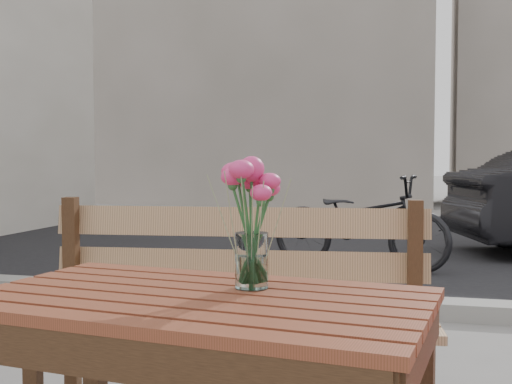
% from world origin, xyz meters
% --- Properties ---
extents(street, '(30.00, 8.12, 0.12)m').
position_xyz_m(street, '(0.00, 5.06, 0.03)').
color(street, black).
rests_on(street, ground).
extents(backdrop_buildings, '(15.50, 4.00, 8.00)m').
position_xyz_m(backdrop_buildings, '(0.17, 14.40, 3.60)').
color(backdrop_buildings, gray).
rests_on(backdrop_buildings, ground).
extents(main_table, '(1.27, 0.84, 0.73)m').
position_xyz_m(main_table, '(0.10, 0.07, 0.61)').
color(main_table, brown).
rests_on(main_table, ground).
extents(main_bench, '(1.57, 0.63, 0.95)m').
position_xyz_m(main_bench, '(-0.04, 0.87, 0.58)').
color(main_bench, '#8F6A4A').
rests_on(main_bench, ground).
extents(main_vase, '(0.20, 0.20, 0.36)m').
position_xyz_m(main_vase, '(0.21, 0.19, 0.96)').
color(main_vase, white).
rests_on(main_vase, main_table).
extents(bicycle, '(1.86, 0.95, 0.93)m').
position_xyz_m(bicycle, '(0.11, 4.82, 0.47)').
color(bicycle, black).
rests_on(bicycle, ground).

